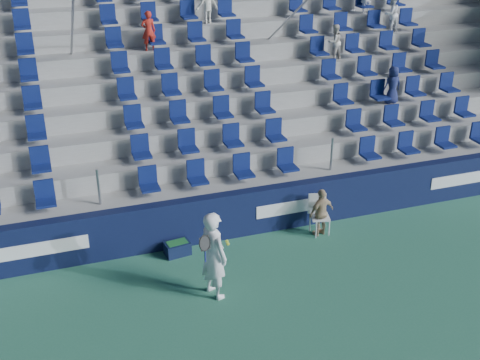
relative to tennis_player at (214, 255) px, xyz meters
name	(u,v)px	position (x,y,z in m)	size (l,w,h in m)	color
ground	(274,310)	(1.01, -0.94, -1.00)	(70.00, 70.00, 0.00)	#327557
sponsor_wall	(228,215)	(1.02, 2.21, -0.40)	(24.00, 0.32, 1.20)	#0F173A
grandstand	(177,96)	(1.02, 7.30, 1.13)	(24.00, 8.17, 6.63)	#9F9F9A
tennis_player	(214,255)	(0.00, 0.00, 0.00)	(0.76, 0.85, 1.99)	white
line_judge_chair	(318,211)	(3.25, 1.72, -0.41)	(0.55, 0.56, 1.03)	white
line_judge	(321,212)	(3.25, 1.56, -0.37)	(0.74, 0.31, 1.26)	tan
ball_bin	(177,248)	(-0.38, 1.81, -0.82)	(0.63, 0.46, 0.33)	#0E1735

